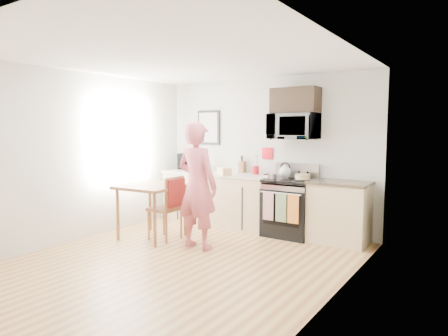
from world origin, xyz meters
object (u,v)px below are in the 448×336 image
Objects in this scene: person at (197,186)px; range at (290,209)px; dining_table at (152,191)px; chair at (172,200)px; cake at (303,177)px; microwave at (294,127)px.

range is at bearing -118.67° from person.
chair is (0.36, 0.06, -0.11)m from dining_table.
cake is at bearing -9.66° from range.
person reaches higher than range.
cake is at bearing 33.31° from dining_table.
microwave is 0.84m from cake.
microwave is at bearing 147.83° from cake.
range is at bearing -89.94° from microwave.
microwave reaches higher than dining_table.
range is 2.22m from dining_table.
person is at bearing -121.45° from range.
microwave is (-0.00, 0.10, 1.32)m from range.
cake is at bearing 36.14° from chair.
range is 1.53× the size of microwave.
microwave reaches higher than range.
dining_table is (-1.75, -1.44, -1.01)m from microwave.
cake is (0.23, -0.04, 0.53)m from range.
cake is (1.62, 1.24, 0.33)m from chair.
microwave is at bearing -116.81° from person.
person is at bearing -9.50° from chair.
range is at bearing 41.29° from chair.
person is at bearing -119.59° from microwave.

